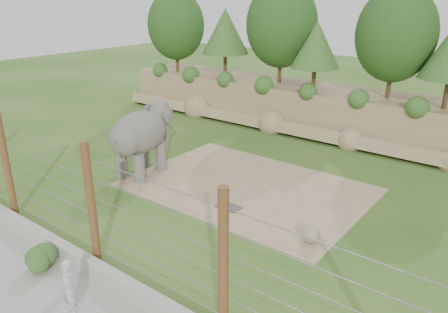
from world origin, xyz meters
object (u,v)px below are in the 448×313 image
Objects in this scene: elephant at (140,142)px; zookeeper at (68,288)px; stone_ball at (310,234)px; barrier_fence at (91,205)px.

elephant is 2.34× the size of zookeeper.
elephant is at bearing 175.75° from stone_ball.
elephant reaches higher than stone_ball.
barrier_fence is at bearing -133.01° from stone_ball.
zookeeper is (1.44, -1.92, -1.17)m from barrier_fence.
elephant is at bearing 126.45° from barrier_fence.
barrier_fence is at bearing -63.43° from elephant.
zookeeper is at bearing -115.29° from stone_ball.
barrier_fence is (-4.76, -5.10, 1.66)m from stone_ball.
elephant is 0.19× the size of barrier_fence.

